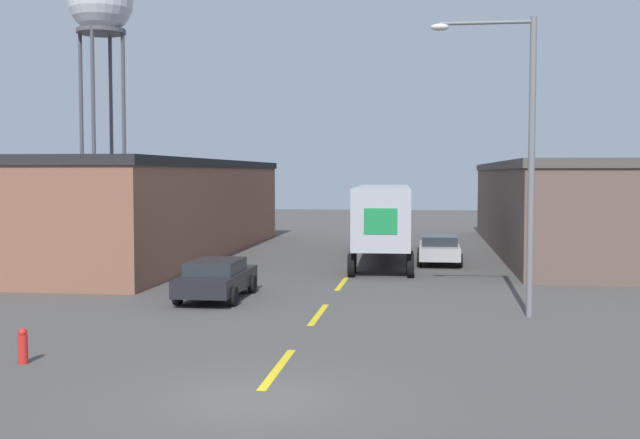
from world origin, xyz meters
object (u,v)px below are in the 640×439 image
fire_hydrant (23,346)px  parked_car_right_far (439,249)px  water_tower (101,8)px  street_lamp (520,144)px  semi_truck (383,216)px  parked_car_left_far (216,278)px

fire_hydrant → parked_car_right_far: bearing=65.7°
water_tower → street_lamp: (26.53, -32.20, -11.24)m
semi_truck → water_tower: size_ratio=0.76×
semi_truck → parked_car_left_far: bearing=-113.6°
parked_car_left_far → water_tower: (-16.58, 30.07, 15.73)m
parked_car_right_far → semi_truck: bearing=159.2°
parked_car_right_far → water_tower: water_tower is taller
parked_car_left_far → parked_car_right_far: bearing=56.7°
water_tower → parked_car_left_far: bearing=-61.1°
street_lamp → parked_car_right_far: bearing=98.6°
water_tower → street_lamp: bearing=-50.5°
parked_car_left_far → fire_hydrant: bearing=-101.3°
parked_car_left_far → street_lamp: (9.95, -2.13, 4.49)m
street_lamp → fire_hydrant: 14.94m
parked_car_left_far → street_lamp: bearing=-12.1°
fire_hydrant → water_tower: bearing=110.2°
parked_car_left_far → fire_hydrant: 9.97m
semi_truck → fire_hydrant: 23.85m
parked_car_right_far → fire_hydrant: 23.78m
water_tower → street_lamp: size_ratio=2.14×
water_tower → fire_hydrant: water_tower is taller
semi_truck → fire_hydrant: (-7.04, -22.72, -1.83)m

